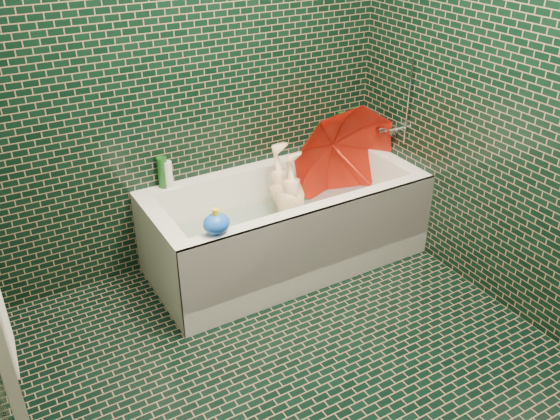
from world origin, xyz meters
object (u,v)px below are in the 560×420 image
bathtub (287,233)px  child (292,216)px  umbrella (354,168)px  rubber_duck (328,143)px  bath_toy (216,223)px

bathtub → child: bearing=29.1°
umbrella → rubber_duck: 0.35m
child → bath_toy: bearing=-59.8°
bathtub → rubber_duck: rubber_duck is taller
umbrella → bath_toy: umbrella is taller
bath_toy → child: bearing=14.7°
rubber_duck → bath_toy: bearing=-132.2°
child → bath_toy: (-0.65, -0.32, 0.30)m
bathtub → child: (0.05, 0.03, 0.10)m
bathtub → rubber_duck: 0.72m
bathtub → child: 0.11m
rubber_duck → bath_toy: (-1.12, -0.62, 0.02)m
rubber_duck → umbrella: bearing=-78.0°
child → umbrella: (0.43, -0.04, 0.25)m
umbrella → rubber_duck: size_ratio=6.44×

